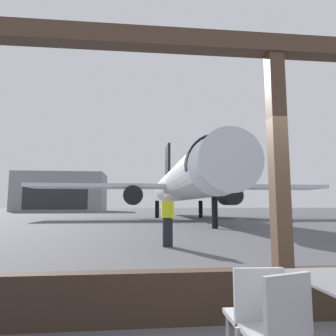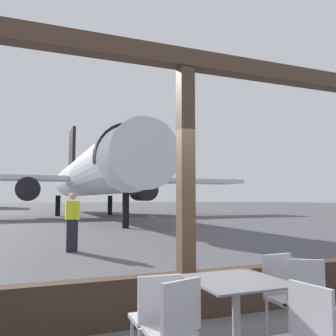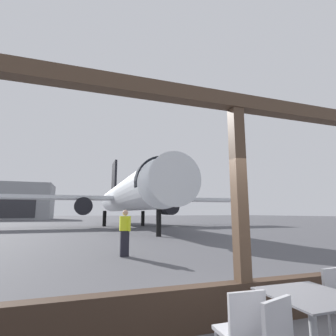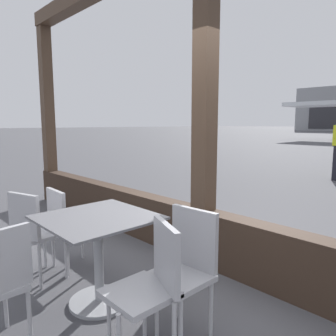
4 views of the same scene
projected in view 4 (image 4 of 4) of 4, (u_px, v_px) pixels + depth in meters
name	position (u px, v px, depth m)	size (l,w,h in m)	color
window_frame	(204.00, 145.00, 3.43)	(8.27, 0.24, 3.62)	#38281E
dining_table	(98.00, 250.00, 2.69)	(0.87, 0.87, 0.77)	slate
cafe_chair_window_right	(34.00, 228.00, 3.06)	(0.48, 0.48, 0.90)	#B2B2B7
cafe_chair_aisle_left	(186.00, 262.00, 2.30)	(0.41, 0.41, 0.93)	#B2B2B7
cafe_chair_aisle_right	(152.00, 280.00, 2.03)	(0.50, 0.50, 0.92)	#B2B2B7
cafe_chair_side_extra	(66.00, 222.00, 3.32)	(0.41, 0.41, 0.88)	#B2B2B7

